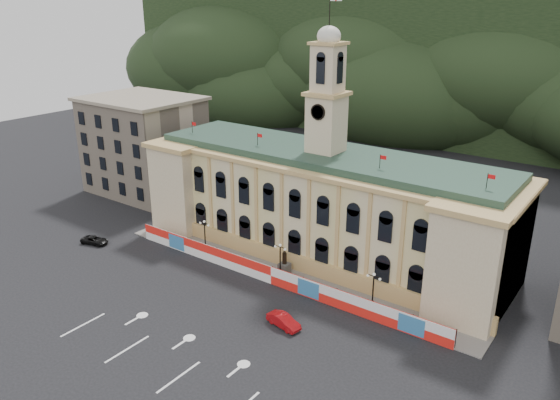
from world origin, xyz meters
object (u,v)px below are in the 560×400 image
Objects in this scene: statue at (284,267)px; black_suv at (95,240)px; lamp_center at (280,258)px; red_sedan at (284,321)px.

statue is 31.37m from black_suv.
lamp_center is (0.00, -1.00, 1.89)m from statue.
lamp_center is 31.19m from black_suv.
statue reaches higher than black_suv.
statue is at bearing 45.17° from red_sedan.
statue reaches higher than red_sedan.
black_suv is at bearing -164.78° from lamp_center.
red_sedan is 37.30m from black_suv.
black_suv is (-30.00, -8.16, -2.47)m from lamp_center.
lamp_center reaches higher than red_sedan.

